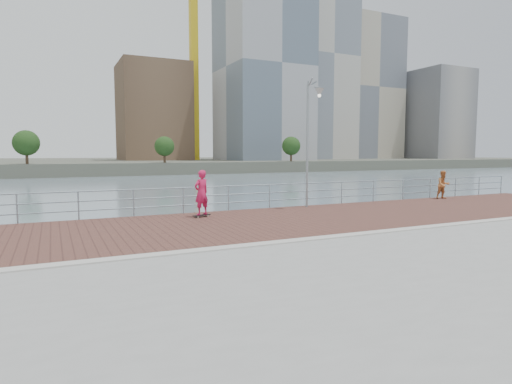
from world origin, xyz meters
name	(u,v)px	position (x,y,z in m)	size (l,w,h in m)	color
water	(286,310)	(0.00, 0.00, -2.00)	(400.00, 400.00, 0.00)	slate
seawall	(420,348)	(0.00, -5.00, -1.00)	(40.00, 24.00, 2.00)	gray
brick_lane	(237,224)	(0.00, 3.60, 0.01)	(40.00, 6.80, 0.02)	brown
curb	(286,242)	(0.00, 0.00, 0.03)	(40.00, 0.40, 0.06)	#B7B5AD
far_shore	(75,164)	(0.00, 122.50, -0.75)	(320.00, 95.00, 2.50)	#4C5142
guardrail	(206,196)	(0.00, 7.00, 0.69)	(39.06, 0.06, 1.13)	#8C9EA8
street_lamp	(313,120)	(4.80, 6.08, 4.04)	(0.41, 1.21, 5.69)	gray
skateboard	(202,215)	(-0.67, 5.63, 0.09)	(0.80, 0.47, 0.09)	black
skateboarder	(201,193)	(-0.67, 5.63, 1.00)	(0.65, 0.43, 1.79)	#D31C50
bystander	(443,185)	(13.59, 6.31, 0.80)	(0.76, 0.59, 1.57)	#C9763B
tower_crane	(184,37)	(27.36, 104.00, 33.50)	(47.00, 2.00, 50.70)	gold
skyline	(193,78)	(29.77, 104.68, 22.85)	(233.00, 41.00, 63.78)	#ADA38E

